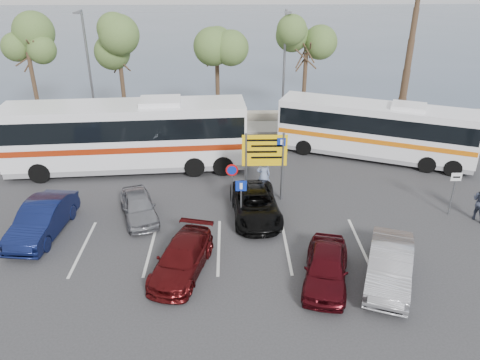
{
  "coord_description": "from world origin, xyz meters",
  "views": [
    {
      "loc": [
        -0.67,
        -17.82,
        11.3
      ],
      "look_at": [
        -0.2,
        3.0,
        1.22
      ],
      "focal_mm": 35.0,
      "sensor_mm": 36.0,
      "label": 1
    }
  ],
  "objects_px": {
    "street_lamp_right": "(284,65)",
    "street_lamp_left": "(89,66)",
    "car_silver_a": "(139,206)",
    "pedestrian_near": "(264,176)",
    "car_maroon": "(182,259)",
    "suv_black": "(256,205)",
    "car_silver_b": "(390,265)",
    "coach_bus_left": "(127,138)",
    "car_red": "(326,267)",
    "direction_sign": "(265,156)",
    "coach_bus_right": "(374,132)",
    "car_blue": "(42,219)"
  },
  "relations": [
    {
      "from": "car_maroon",
      "to": "pedestrian_near",
      "type": "relative_size",
      "value": 2.1
    },
    {
      "from": "street_lamp_left",
      "to": "car_red",
      "type": "height_order",
      "value": "street_lamp_left"
    },
    {
      "from": "car_silver_a",
      "to": "car_maroon",
      "type": "xyz_separation_m",
      "value": [
        2.4,
        -4.22,
        -0.01
      ]
    },
    {
      "from": "car_silver_a",
      "to": "pedestrian_near",
      "type": "distance_m",
      "value": 6.52
    },
    {
      "from": "coach_bus_right",
      "to": "car_silver_a",
      "type": "height_order",
      "value": "coach_bus_right"
    },
    {
      "from": "direction_sign",
      "to": "suv_black",
      "type": "bearing_deg",
      "value": -106.55
    },
    {
      "from": "street_lamp_right",
      "to": "coach_bus_right",
      "type": "relative_size",
      "value": 0.7
    },
    {
      "from": "car_maroon",
      "to": "suv_black",
      "type": "xyz_separation_m",
      "value": [
        3.1,
        4.22,
        0.03
      ]
    },
    {
      "from": "pedestrian_near",
      "to": "car_maroon",
      "type": "bearing_deg",
      "value": 50.52
    },
    {
      "from": "coach_bus_right",
      "to": "car_blue",
      "type": "relative_size",
      "value": 2.51
    },
    {
      "from": "coach_bus_left",
      "to": "car_silver_a",
      "type": "height_order",
      "value": "coach_bus_left"
    },
    {
      "from": "direction_sign",
      "to": "car_silver_b",
      "type": "relative_size",
      "value": 0.81
    },
    {
      "from": "street_lamp_right",
      "to": "car_red",
      "type": "relative_size",
      "value": 2.01
    },
    {
      "from": "street_lamp_right",
      "to": "car_maroon",
      "type": "relative_size",
      "value": 1.9
    },
    {
      "from": "car_maroon",
      "to": "car_silver_b",
      "type": "distance_m",
      "value": 7.94
    },
    {
      "from": "direction_sign",
      "to": "car_silver_a",
      "type": "xyz_separation_m",
      "value": [
        -6.0,
        -1.7,
        -1.81
      ]
    },
    {
      "from": "street_lamp_right",
      "to": "coach_bus_right",
      "type": "xyz_separation_m",
      "value": [
        5.03,
        -4.97,
        -2.95
      ]
    },
    {
      "from": "street_lamp_left",
      "to": "car_silver_b",
      "type": "distance_m",
      "value": 23.21
    },
    {
      "from": "car_maroon",
      "to": "pedestrian_near",
      "type": "xyz_separation_m",
      "value": [
        3.64,
        6.66,
        0.39
      ]
    },
    {
      "from": "coach_bus_left",
      "to": "suv_black",
      "type": "distance_m",
      "value": 9.07
    },
    {
      "from": "direction_sign",
      "to": "coach_bus_left",
      "type": "distance_m",
      "value": 8.48
    },
    {
      "from": "car_silver_a",
      "to": "car_maroon",
      "type": "relative_size",
      "value": 0.87
    },
    {
      "from": "car_silver_b",
      "to": "coach_bus_left",
      "type": "bearing_deg",
      "value": 158.23
    },
    {
      "from": "car_maroon",
      "to": "street_lamp_right",
      "type": "bearing_deg",
      "value": 85.07
    },
    {
      "from": "car_blue",
      "to": "car_silver_b",
      "type": "height_order",
      "value": "car_blue"
    },
    {
      "from": "street_lamp_right",
      "to": "car_blue",
      "type": "bearing_deg",
      "value": -131.94
    },
    {
      "from": "direction_sign",
      "to": "coach_bus_left",
      "type": "height_order",
      "value": "coach_bus_left"
    },
    {
      "from": "car_blue",
      "to": "suv_black",
      "type": "xyz_separation_m",
      "value": [
        9.5,
        1.34,
        -0.11
      ]
    },
    {
      "from": "car_maroon",
      "to": "car_red",
      "type": "distance_m",
      "value": 5.56
    },
    {
      "from": "street_lamp_right",
      "to": "coach_bus_left",
      "type": "height_order",
      "value": "street_lamp_right"
    },
    {
      "from": "car_silver_a",
      "to": "street_lamp_left",
      "type": "bearing_deg",
      "value": 94.12
    },
    {
      "from": "suv_black",
      "to": "direction_sign",
      "type": "bearing_deg",
      "value": 69.25
    },
    {
      "from": "street_lamp_right",
      "to": "coach_bus_left",
      "type": "bearing_deg",
      "value": -146.02
    },
    {
      "from": "car_blue",
      "to": "pedestrian_near",
      "type": "relative_size",
      "value": 2.28
    },
    {
      "from": "car_blue",
      "to": "car_red",
      "type": "relative_size",
      "value": 1.15
    },
    {
      "from": "car_red",
      "to": "suv_black",
      "type": "height_order",
      "value": "car_red"
    },
    {
      "from": "street_lamp_right",
      "to": "street_lamp_left",
      "type": "bearing_deg",
      "value": 180.0
    },
    {
      "from": "suv_black",
      "to": "pedestrian_near",
      "type": "height_order",
      "value": "pedestrian_near"
    },
    {
      "from": "car_blue",
      "to": "direction_sign",
      "type": "bearing_deg",
      "value": 22.34
    },
    {
      "from": "street_lamp_right",
      "to": "car_silver_b",
      "type": "distance_m",
      "value": 17.6
    },
    {
      "from": "coach_bus_left",
      "to": "pedestrian_near",
      "type": "height_order",
      "value": "coach_bus_left"
    },
    {
      "from": "car_maroon",
      "to": "car_red",
      "type": "bearing_deg",
      "value": 6.04
    },
    {
      "from": "pedestrian_near",
      "to": "street_lamp_left",
      "type": "bearing_deg",
      "value": -51.78
    },
    {
      "from": "car_blue",
      "to": "street_lamp_right",
      "type": "bearing_deg",
      "value": 53.53
    },
    {
      "from": "car_silver_a",
      "to": "suv_black",
      "type": "height_order",
      "value": "suv_black"
    },
    {
      "from": "coach_bus_right",
      "to": "car_maroon",
      "type": "bearing_deg",
      "value": -133.32
    },
    {
      "from": "street_lamp_left",
      "to": "street_lamp_right",
      "type": "bearing_deg",
      "value": 0.0
    },
    {
      "from": "coach_bus_left",
      "to": "coach_bus_right",
      "type": "distance_m",
      "value": 14.6
    },
    {
      "from": "coach_bus_right",
      "to": "pedestrian_near",
      "type": "distance_m",
      "value": 8.4
    },
    {
      "from": "direction_sign",
      "to": "pedestrian_near",
      "type": "relative_size",
      "value": 1.8
    }
  ]
}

